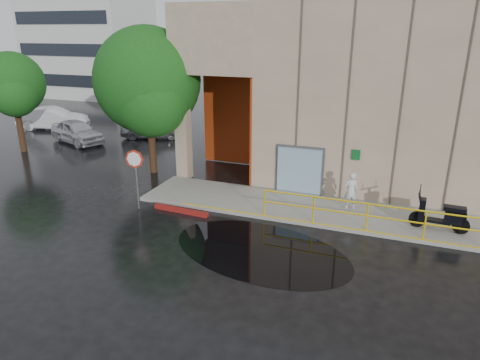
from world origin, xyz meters
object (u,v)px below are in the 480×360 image
at_px(stop_sign, 135,166).
at_px(car_b, 53,118).
at_px(person, 351,191).
at_px(scooter, 442,207).
at_px(car_c, 153,129).
at_px(tree_far, 13,87).
at_px(car_a, 77,131).
at_px(red_curb, 181,210).
at_px(tree_near, 149,85).

height_order(stop_sign, car_b, stop_sign).
height_order(person, scooter, scooter).
distance_m(person, scooter, 3.33).
height_order(car_c, tree_far, tree_far).
relative_size(scooter, car_b, 0.42).
relative_size(stop_sign, car_b, 0.51).
distance_m(stop_sign, car_a, 12.53).
distance_m(red_curb, tree_far, 14.33).
bearing_deg(stop_sign, person, 30.52).
xyz_separation_m(stop_sign, red_curb, (1.80, 0.25, -1.73)).
distance_m(scooter, tree_far, 22.90).
distance_m(person, car_b, 23.49).
bearing_deg(tree_near, stop_sign, -66.96).
bearing_deg(stop_sign, tree_far, 168.43).
relative_size(person, car_b, 0.31).
distance_m(scooter, tree_near, 13.73).
xyz_separation_m(car_c, tree_near, (4.07, -6.56, 3.78)).
height_order(scooter, car_c, scooter).
bearing_deg(scooter, stop_sign, -167.70).
height_order(red_curb, tree_far, tree_far).
distance_m(car_b, tree_far, 6.94).
height_order(stop_sign, red_curb, stop_sign).
bearing_deg(red_curb, stop_sign, -172.01).
relative_size(stop_sign, car_c, 0.58).
xyz_separation_m(car_a, tree_far, (-1.52, -2.92, 3.11)).
distance_m(car_c, tree_far, 8.53).
xyz_separation_m(tree_near, tree_far, (-9.42, 0.75, -0.55)).
bearing_deg(tree_near, scooter, -10.40).
height_order(scooter, tree_far, tree_far).
relative_size(car_b, tree_far, 0.84).
bearing_deg(car_b, tree_near, -133.86).
bearing_deg(person, scooter, 140.38).
relative_size(stop_sign, tree_far, 0.43).
relative_size(person, scooter, 0.75).
relative_size(car_a, car_c, 1.02).
bearing_deg(tree_far, car_c, 47.34).
relative_size(car_a, tree_far, 0.75).
bearing_deg(car_b, person, -126.17).
bearing_deg(car_a, scooter, -84.61).
bearing_deg(car_a, car_b, 80.56).
xyz_separation_m(red_curb, car_c, (-7.65, 10.50, 0.53)).
xyz_separation_m(person, stop_sign, (-8.09, -2.67, 0.91)).
xyz_separation_m(stop_sign, tree_near, (-1.79, 4.20, 2.58)).
xyz_separation_m(person, tree_far, (-19.29, 2.28, 2.94)).
xyz_separation_m(red_curb, car_a, (-11.49, 7.62, 0.65)).
xyz_separation_m(car_a, tree_near, (7.90, -3.67, 3.66)).
distance_m(car_a, car_c, 4.80).
relative_size(stop_sign, tree_near, 0.35).
distance_m(car_a, car_b, 5.10).
bearing_deg(car_a, car_c, -31.51).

